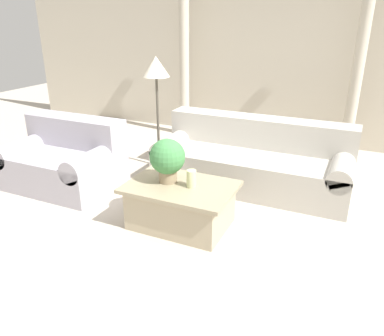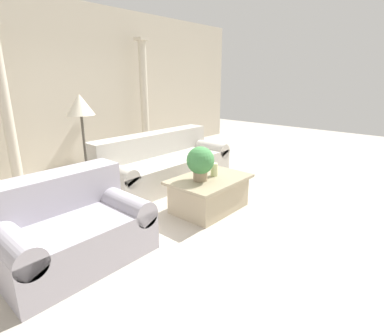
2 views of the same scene
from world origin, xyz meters
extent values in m
plane|color=#BCB2A3|center=(0.00, 0.00, 0.00)|extent=(16.00, 16.00, 0.00)
cube|color=beige|center=(0.00, 3.01, 1.60)|extent=(10.00, 0.06, 3.20)
cube|color=#B7B2A8|center=(0.53, 0.85, 0.23)|extent=(2.46, 1.00, 0.46)
cube|color=#B7B2A8|center=(0.53, 1.18, 0.65)|extent=(2.46, 0.35, 0.39)
cylinder|color=#B7B2A8|center=(-0.57, 0.85, 0.44)|extent=(0.28, 1.00, 0.28)
cylinder|color=#B7B2A8|center=(1.62, 0.85, 0.44)|extent=(0.28, 1.00, 0.28)
cube|color=#A9A4AF|center=(-1.72, -0.15, 0.23)|extent=(1.41, 1.00, 0.46)
cube|color=#A9A4AF|center=(-1.72, 0.17, 0.65)|extent=(1.41, 0.35, 0.39)
cylinder|color=#A9A4AF|center=(-2.29, -0.15, 0.44)|extent=(0.28, 1.00, 0.28)
cylinder|color=#A9A4AF|center=(-1.16, -0.15, 0.44)|extent=(0.28, 1.00, 0.28)
cube|color=tan|center=(0.14, -0.43, 0.21)|extent=(0.98, 0.67, 0.42)
cube|color=tan|center=(0.14, -0.43, 0.44)|extent=(1.12, 0.76, 0.04)
cylinder|color=#937F60|center=(-0.02, -0.40, 0.53)|extent=(0.19, 0.19, 0.12)
sphere|color=#428447|center=(-0.02, -0.40, 0.74)|extent=(0.37, 0.37, 0.37)
cylinder|color=beige|center=(0.26, -0.42, 0.55)|extent=(0.10, 0.10, 0.18)
cylinder|color=#4C473D|center=(-0.90, 0.96, 0.01)|extent=(0.23, 0.23, 0.03)
cylinder|color=#4C473D|center=(-0.90, 0.96, 0.67)|extent=(0.04, 0.04, 1.28)
cone|color=beige|center=(-0.90, 0.96, 1.45)|extent=(0.37, 0.37, 0.27)
cylinder|color=beige|center=(-1.29, 2.62, 1.28)|extent=(0.17, 0.17, 2.55)
cylinder|color=beige|center=(1.57, 2.62, 1.28)|extent=(0.17, 0.17, 2.55)
cube|color=beige|center=(1.57, 2.62, 2.58)|extent=(0.24, 0.24, 0.06)
camera|label=1|loc=(1.71, -3.55, 2.08)|focal=35.00mm
camera|label=2|loc=(-2.94, -2.84, 1.80)|focal=28.00mm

